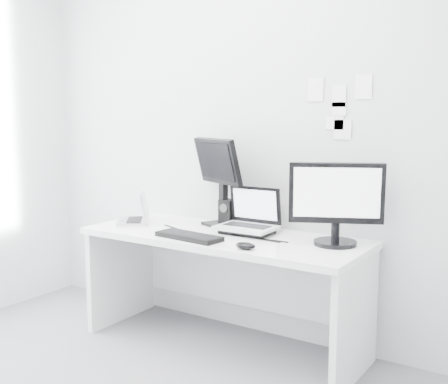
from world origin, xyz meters
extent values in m
plane|color=silver|center=(0.00, 1.60, 1.35)|extent=(3.60, 0.00, 3.60)
cube|color=white|center=(0.00, 1.25, 0.36)|extent=(1.80, 0.70, 0.73)
cube|color=#B4B4B9|center=(-0.73, 1.22, 0.84)|extent=(0.36, 0.37, 0.22)
cube|color=black|center=(-0.12, 1.48, 0.82)|extent=(0.09, 0.09, 0.18)
cube|color=silver|center=(0.11, 1.34, 0.88)|extent=(0.36, 0.28, 0.30)
cube|color=black|center=(-0.16, 1.45, 1.03)|extent=(0.47, 0.33, 0.60)
cube|color=black|center=(0.70, 1.36, 0.98)|extent=(0.59, 0.45, 0.49)
cube|color=black|center=(-0.10, 1.03, 0.74)|extent=(0.44, 0.19, 0.03)
ellipsoid|color=black|center=(0.32, 0.99, 0.75)|extent=(0.12, 0.08, 0.04)
cube|color=white|center=(0.45, 1.59, 1.62)|extent=(0.10, 0.00, 0.14)
cube|color=white|center=(0.60, 1.59, 1.58)|extent=(0.09, 0.00, 0.13)
cube|color=white|center=(0.75, 1.59, 1.63)|extent=(0.10, 0.00, 0.14)
cube|color=white|center=(0.58, 1.59, 1.42)|extent=(0.11, 0.00, 0.08)
cube|color=white|center=(0.63, 1.59, 1.38)|extent=(0.11, 0.00, 0.12)
cube|color=white|center=(0.60, 1.59, 1.50)|extent=(0.09, 0.00, 0.08)
camera|label=1|loc=(1.88, -1.62, 1.48)|focal=45.13mm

